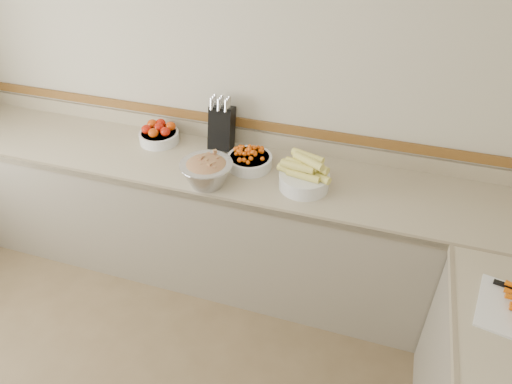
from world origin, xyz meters
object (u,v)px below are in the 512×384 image
(cherry_tomato_bowl, at_px, (249,159))
(knife_block, at_px, (222,127))
(corn_bowl, at_px, (304,176))
(rhubarb_bowl, at_px, (207,171))
(tomato_bowl, at_px, (159,134))

(cherry_tomato_bowl, bearing_deg, knife_block, 144.42)
(cherry_tomato_bowl, relative_size, corn_bowl, 0.87)
(corn_bowl, relative_size, rhubarb_bowl, 1.05)
(knife_block, xyz_separation_m, tomato_bowl, (-0.43, -0.07, -0.09))
(tomato_bowl, bearing_deg, knife_block, 8.94)
(knife_block, bearing_deg, cherry_tomato_bowl, -35.58)
(corn_bowl, bearing_deg, knife_block, 154.83)
(knife_block, bearing_deg, tomato_bowl, -171.06)
(tomato_bowl, relative_size, cherry_tomato_bowl, 0.95)
(knife_block, height_order, cherry_tomato_bowl, knife_block)
(tomato_bowl, distance_m, cherry_tomato_bowl, 0.68)
(cherry_tomato_bowl, bearing_deg, rhubarb_bowl, -124.31)
(knife_block, distance_m, rhubarb_bowl, 0.44)
(cherry_tomato_bowl, distance_m, corn_bowl, 0.38)
(tomato_bowl, distance_m, corn_bowl, 1.06)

